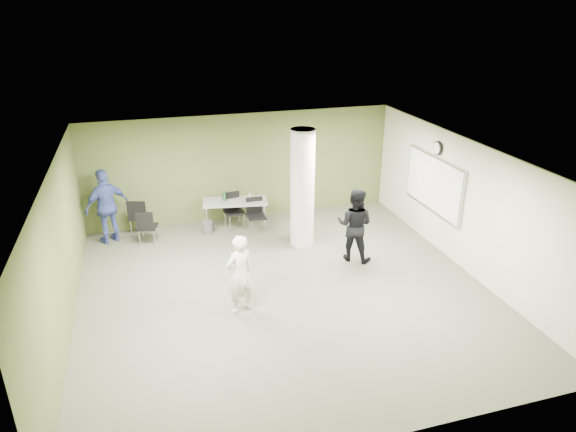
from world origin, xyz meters
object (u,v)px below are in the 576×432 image
object	(u,v)px
man_black	(355,225)
folding_table	(235,203)
woman_white	(240,274)
chair_back_left	(139,215)
man_blue	(107,206)

from	to	relation	value
man_black	folding_table	bearing A→B (deg)	-9.58
folding_table	woman_white	size ratio (longest dim) A/B	1.08
chair_back_left	woman_white	bearing A→B (deg)	130.71
chair_back_left	woman_white	xyz separation A→B (m)	(1.72, -4.01, 0.22)
folding_table	man_blue	distance (m)	3.06
man_black	woman_white	bearing A→B (deg)	62.86
folding_table	man_black	distance (m)	3.27
folding_table	man_blue	world-z (taller)	man_blue
woman_white	man_black	world-z (taller)	man_black
man_black	chair_back_left	bearing A→B (deg)	7.44
woman_white	man_blue	world-z (taller)	man_blue
man_blue	chair_back_left	bearing A→B (deg)	166.77
chair_back_left	man_black	bearing A→B (deg)	167.36
chair_back_left	man_blue	world-z (taller)	man_blue
folding_table	woman_white	xyz separation A→B (m)	(-0.64, -3.75, 0.07)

